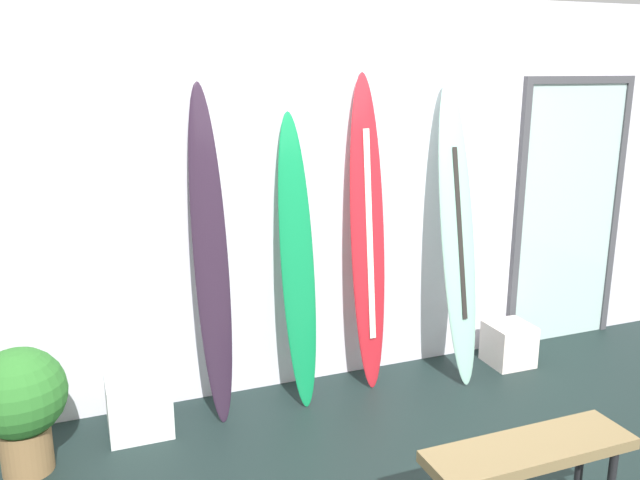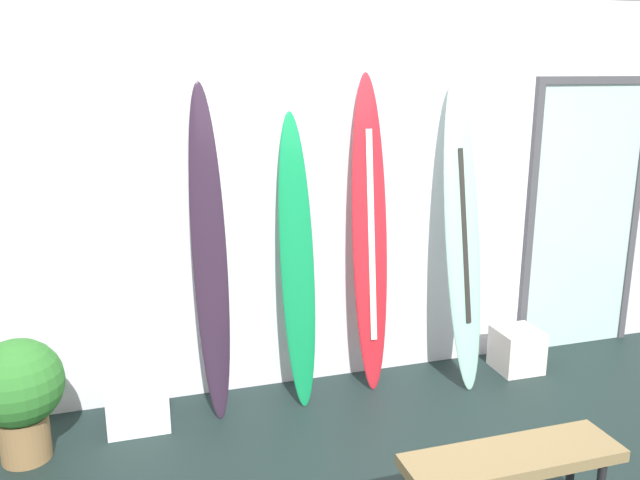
# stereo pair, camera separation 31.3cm
# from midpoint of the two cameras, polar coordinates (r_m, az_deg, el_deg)

# --- Properties ---
(ground) EXTENTS (8.00, 8.00, 0.04)m
(ground) POSITION_cam_midpoint_polar(r_m,az_deg,el_deg) (4.33, 10.86, -18.07)
(ground) COLOR black
(wall_back) EXTENTS (7.20, 0.20, 2.80)m
(wall_back) POSITION_cam_midpoint_polar(r_m,az_deg,el_deg) (4.91, 4.59, 4.02)
(wall_back) COLOR silver
(wall_back) RESTS_ON ground
(surfboard_charcoal) EXTENTS (0.24, 0.42, 2.22)m
(surfboard_charcoal) POSITION_cam_midpoint_polar(r_m,az_deg,el_deg) (4.38, -7.50, -1.23)
(surfboard_charcoal) COLOR #2B1C2D
(surfboard_charcoal) RESTS_ON ground
(surfboard_emerald) EXTENTS (0.24, 0.42, 2.02)m
(surfboard_emerald) POSITION_cam_midpoint_polar(r_m,az_deg,el_deg) (4.55, -0.01, -2.09)
(surfboard_emerald) COLOR #107F44
(surfboard_emerald) RESTS_ON ground
(surfboard_crimson) EXTENTS (0.27, 0.33, 2.28)m
(surfboard_crimson) POSITION_cam_midpoint_polar(r_m,az_deg,el_deg) (4.73, 6.20, 0.18)
(surfboard_crimson) COLOR red
(surfboard_crimson) RESTS_ON ground
(surfboard_seafoam) EXTENTS (0.27, 0.53, 2.24)m
(surfboard_seafoam) POSITION_cam_midpoint_polar(r_m,az_deg,el_deg) (4.93, 13.96, 0.20)
(surfboard_seafoam) COLOR #8EC1AE
(surfboard_seafoam) RESTS_ON ground
(display_block_left) EXTENTS (0.33, 0.33, 0.33)m
(display_block_left) POSITION_cam_midpoint_polar(r_m,az_deg,el_deg) (5.50, 18.21, -8.99)
(display_block_left) COLOR white
(display_block_left) RESTS_ON ground
(display_block_center) EXTENTS (0.40, 0.40, 0.39)m
(display_block_center) POSITION_cam_midpoint_polar(r_m,az_deg,el_deg) (4.61, -13.59, -13.03)
(display_block_center) COLOR white
(display_block_center) RESTS_ON ground
(glass_door) EXTENTS (1.08, 0.06, 2.24)m
(glass_door) POSITION_cam_midpoint_polar(r_m,az_deg,el_deg) (5.88, 23.21, 2.16)
(glass_door) COLOR silver
(glass_door) RESTS_ON ground
(potted_plant) EXTENTS (0.53, 0.53, 0.76)m
(potted_plant) POSITION_cam_midpoint_polar(r_m,az_deg,el_deg) (4.32, -22.61, -11.93)
(potted_plant) COLOR olive
(potted_plant) RESTS_ON ground
(bench) EXTENTS (1.11, 0.32, 0.48)m
(bench) POSITION_cam_midpoint_polar(r_m,az_deg,el_deg) (3.59, 18.80, -17.84)
(bench) COLOR olive
(bench) RESTS_ON ground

